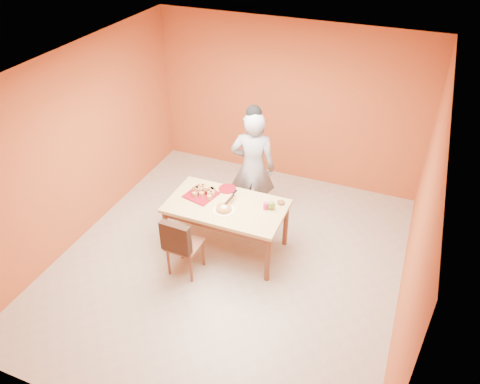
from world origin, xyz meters
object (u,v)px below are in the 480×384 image
at_px(pastry_platter, 201,195).
at_px(egg_ornament, 271,205).
at_px(dining_chair, 184,243).
at_px(sponge_cake, 224,209).
at_px(red_dinner_plate, 227,189).
at_px(checker_tin, 281,203).
at_px(dining_table, 226,210).
at_px(magenta_glass, 266,206).
at_px(person, 253,168).

relative_size(pastry_platter, egg_ornament, 2.91).
bearing_deg(pastry_platter, dining_chair, -83.43).
relative_size(dining_chair, pastry_platter, 2.40).
xyz_separation_m(sponge_cake, egg_ornament, (0.57, 0.27, 0.03)).
bearing_deg(egg_ornament, pastry_platter, 170.69).
xyz_separation_m(red_dinner_plate, checker_tin, (0.81, -0.05, 0.01)).
bearing_deg(checker_tin, dining_table, -155.77).
xyz_separation_m(dining_table, magenta_glass, (0.52, 0.11, 0.14)).
xyz_separation_m(person, sponge_cake, (-0.05, -0.94, -0.11)).
distance_m(pastry_platter, magenta_glass, 0.93).
bearing_deg(sponge_cake, dining_chair, -125.11).
bearing_deg(pastry_platter, egg_ornament, 3.73).
relative_size(person, red_dinner_plate, 7.26).
bearing_deg(dining_chair, pastry_platter, 98.55).
distance_m(red_dinner_plate, egg_ornament, 0.76).
height_order(pastry_platter, red_dinner_plate, pastry_platter).
height_order(pastry_platter, sponge_cake, sponge_cake).
distance_m(sponge_cake, magenta_glass, 0.56).
relative_size(person, checker_tin, 17.92).
distance_m(person, red_dinner_plate, 0.52).
height_order(sponge_cake, magenta_glass, magenta_glass).
height_order(dining_table, checker_tin, checker_tin).
height_order(dining_chair, red_dinner_plate, dining_chair).
xyz_separation_m(pastry_platter, sponge_cake, (0.43, -0.21, 0.02)).
bearing_deg(sponge_cake, dining_table, 100.36).
relative_size(pastry_platter, sponge_cake, 1.85).
bearing_deg(dining_table, egg_ornament, 12.96).
xyz_separation_m(person, magenta_glass, (0.45, -0.69, -0.10)).
xyz_separation_m(dining_table, red_dinner_plate, (-0.14, 0.35, 0.10)).
distance_m(magenta_glass, checker_tin, 0.25).
distance_m(dining_table, magenta_glass, 0.55).
relative_size(person, egg_ornament, 13.71).
bearing_deg(red_dinner_plate, person, 65.11).
height_order(dining_chair, person, person).
xyz_separation_m(dining_chair, checker_tin, (1.00, 0.94, 0.30)).
bearing_deg(pastry_platter, checker_tin, 12.12).
relative_size(pastry_platter, red_dinner_plate, 1.54).
relative_size(dining_table, pastry_platter, 4.18).
height_order(pastry_platter, checker_tin, checker_tin).
distance_m(dining_chair, sponge_cake, 0.69).
bearing_deg(checker_tin, dining_chair, -136.88).
bearing_deg(person, egg_ornament, 114.59).
bearing_deg(sponge_cake, person, 86.84).
bearing_deg(person, pastry_platter, 43.50).
bearing_deg(dining_table, dining_chair, -117.29).
bearing_deg(dining_chair, person, 76.31).
bearing_deg(red_dinner_plate, egg_ornament, -16.34).
bearing_deg(sponge_cake, pastry_platter, 154.68).
height_order(pastry_platter, egg_ornament, egg_ornament).
height_order(magenta_glass, checker_tin, magenta_glass).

